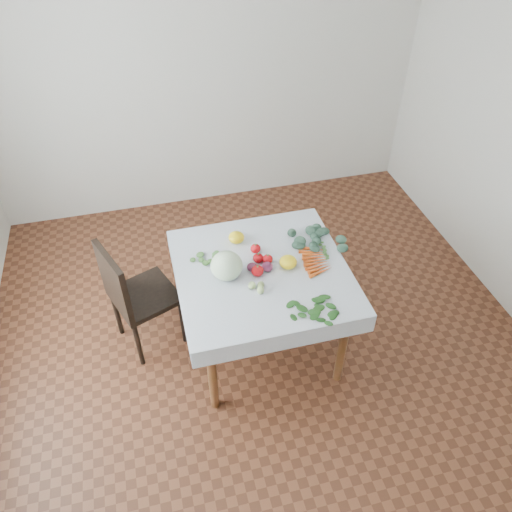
{
  "coord_description": "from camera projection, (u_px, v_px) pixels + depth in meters",
  "views": [
    {
      "loc": [
        -0.64,
        -2.31,
        3.0
      ],
      "look_at": [
        -0.02,
        0.07,
        0.82
      ],
      "focal_mm": 35.0,
      "sensor_mm": 36.0,
      "label": 1
    }
  ],
  "objects": [
    {
      "name": "basil_bunch",
      "position": [
        312.0,
        312.0,
        3.0
      ],
      "size": [
        0.3,
        0.22,
        0.01
      ],
      "color": "#224F18",
      "rests_on": "tablecloth"
    },
    {
      "name": "back_wall",
      "position": [
        203.0,
        68.0,
        4.34
      ],
      "size": [
        4.0,
        0.04,
        2.7
      ],
      "primitive_type": "cube",
      "color": "silver",
      "rests_on": "ground"
    },
    {
      "name": "tablecloth",
      "position": [
        262.0,
        270.0,
        3.29
      ],
      "size": [
        1.12,
        1.12,
        0.01
      ],
      "primitive_type": "cube",
      "color": "white",
      "rests_on": "table"
    },
    {
      "name": "table",
      "position": [
        262.0,
        281.0,
        3.35
      ],
      "size": [
        1.0,
        1.0,
        0.75
      ],
      "color": "brown",
      "rests_on": "ground"
    },
    {
      "name": "tomato_b",
      "position": [
        258.0,
        271.0,
        3.23
      ],
      "size": [
        0.09,
        0.09,
        0.07
      ],
      "primitive_type": "ellipsoid",
      "rotation": [
        0.0,
        0.0,
        -0.07
      ],
      "color": "red",
      "rests_on": "tablecloth"
    },
    {
      "name": "heirloom_back",
      "position": [
        236.0,
        237.0,
        3.47
      ],
      "size": [
        0.13,
        0.13,
        0.08
      ],
      "primitive_type": "ellipsoid",
      "rotation": [
        0.0,
        0.0,
        0.21
      ],
      "color": "#FFF21A",
      "rests_on": "tablecloth"
    },
    {
      "name": "onion_b",
      "position": [
        252.0,
        267.0,
        3.26
      ],
      "size": [
        0.09,
        0.09,
        0.06
      ],
      "primitive_type": "ellipsoid",
      "rotation": [
        0.0,
        0.0,
        -0.36
      ],
      "color": "#4F162E",
      "rests_on": "tablecloth"
    },
    {
      "name": "tomato_a",
      "position": [
        256.0,
        249.0,
        3.4
      ],
      "size": [
        0.08,
        0.08,
        0.06
      ],
      "primitive_type": "ellipsoid",
      "rotation": [
        0.0,
        0.0,
        0.1
      ],
      "color": "red",
      "rests_on": "tablecloth"
    },
    {
      "name": "heirloom_front",
      "position": [
        288.0,
        262.0,
        3.28
      ],
      "size": [
        0.14,
        0.14,
        0.08
      ],
      "primitive_type": "ellipsoid",
      "rotation": [
        0.0,
        0.0,
        -0.28
      ],
      "color": "#FFF21A",
      "rests_on": "tablecloth"
    },
    {
      "name": "ground",
      "position": [
        261.0,
        342.0,
        3.79
      ],
      "size": [
        4.0,
        4.0,
        0.0
      ],
      "primitive_type": "plane",
      "color": "brown"
    },
    {
      "name": "cabbage",
      "position": [
        227.0,
        266.0,
        3.18
      ],
      "size": [
        0.21,
        0.21,
        0.19
      ],
      "primitive_type": "ellipsoid",
      "rotation": [
        0.0,
        0.0,
        -0.02
      ],
      "color": "silver",
      "rests_on": "tablecloth"
    },
    {
      "name": "onion_a",
      "position": [
        267.0,
        267.0,
        3.26
      ],
      "size": [
        0.09,
        0.09,
        0.06
      ],
      "primitive_type": "ellipsoid",
      "rotation": [
        0.0,
        0.0,
        -0.23
      ],
      "color": "#4F162E",
      "rests_on": "tablecloth"
    },
    {
      "name": "kale_bunch",
      "position": [
        317.0,
        239.0,
        3.48
      ],
      "size": [
        0.35,
        0.31,
        0.05
      ],
      "color": "#315041",
      "rests_on": "tablecloth"
    },
    {
      "name": "dill_bunch",
      "position": [
        204.0,
        256.0,
        3.37
      ],
      "size": [
        0.21,
        0.15,
        0.02
      ],
      "color": "#507E39",
      "rests_on": "tablecloth"
    },
    {
      "name": "tomatillo_cluster",
      "position": [
        255.0,
        288.0,
        3.12
      ],
      "size": [
        0.11,
        0.11,
        0.05
      ],
      "color": "#A1BE6D",
      "rests_on": "tablecloth"
    },
    {
      "name": "carrot_bunch",
      "position": [
        317.0,
        260.0,
        3.33
      ],
      "size": [
        0.18,
        0.31,
        0.03
      ],
      "color": "orange",
      "rests_on": "tablecloth"
    },
    {
      "name": "tomato_d",
      "position": [
        268.0,
        259.0,
        3.32
      ],
      "size": [
        0.09,
        0.09,
        0.06
      ],
      "primitive_type": "ellipsoid",
      "rotation": [
        0.0,
        0.0,
        -0.43
      ],
      "color": "red",
      "rests_on": "tablecloth"
    },
    {
      "name": "tomato_c",
      "position": [
        258.0,
        258.0,
        3.32
      ],
      "size": [
        0.09,
        0.09,
        0.06
      ],
      "primitive_type": "ellipsoid",
      "rotation": [
        0.0,
        0.0,
        -0.35
      ],
      "color": "red",
      "rests_on": "tablecloth"
    },
    {
      "name": "chair",
      "position": [
        132.0,
        293.0,
        3.44
      ],
      "size": [
        0.54,
        0.54,
        0.92
      ],
      "color": "black",
      "rests_on": "ground"
    }
  ]
}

